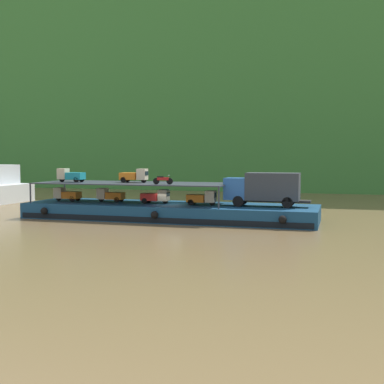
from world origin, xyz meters
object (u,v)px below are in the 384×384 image
object	(u,v)px
mini_truck_upper_mid	(134,176)
motorcycle_upper_port	(163,180)
mini_truck_lower_mid	(156,196)
mini_truck_lower_fore	(202,198)
cargo_barge	(169,212)
mini_truck_lower_aft	(110,195)
mini_truck_lower_stern	(67,194)
mini_truck_upper_stern	(70,175)
covered_lorry	(264,188)

from	to	relation	value
mini_truck_upper_mid	motorcycle_upper_port	distance (m)	4.48
mini_truck_lower_mid	mini_truck_lower_fore	bearing A→B (deg)	-3.20
cargo_barge	mini_truck_upper_mid	bearing A→B (deg)	174.44
mini_truck_lower_fore	mini_truck_upper_mid	xyz separation A→B (m)	(-7.18, 0.63, 2.00)
mini_truck_lower_aft	mini_truck_lower_mid	world-z (taller)	same
mini_truck_lower_aft	mini_truck_lower_fore	xyz separation A→B (m)	(9.82, -0.54, 0.00)
motorcycle_upper_port	mini_truck_lower_fore	bearing A→B (deg)	26.41
mini_truck_lower_mid	mini_truck_lower_fore	distance (m)	4.79
mini_truck_lower_aft	mini_truck_upper_mid	world-z (taller)	mini_truck_upper_mid
mini_truck_lower_fore	mini_truck_upper_mid	bearing A→B (deg)	175.02
mini_truck_lower_stern	mini_truck_upper_stern	world-z (taller)	mini_truck_upper_stern
cargo_barge	mini_truck_upper_stern	xyz separation A→B (m)	(-10.32, -0.65, 3.44)
mini_truck_lower_aft	motorcycle_upper_port	xyz separation A→B (m)	(6.48, -2.20, 1.74)
mini_truck_lower_aft	mini_truck_upper_stern	xyz separation A→B (m)	(-3.95, -0.93, 2.00)
mini_truck_lower_aft	covered_lorry	bearing A→B (deg)	-0.49
mini_truck_upper_stern	motorcycle_upper_port	xyz separation A→B (m)	(10.43, -1.27, -0.26)
mini_truck_upper_stern	mini_truck_lower_mid	bearing A→B (deg)	4.20
mini_truck_lower_stern	mini_truck_lower_aft	xyz separation A→B (m)	(4.72, 0.41, 0.00)
covered_lorry	mini_truck_lower_fore	world-z (taller)	covered_lorry
covered_lorry	mini_truck_lower_aft	world-z (taller)	covered_lorry
cargo_barge	mini_truck_lower_mid	size ratio (longest dim) A/B	10.31
motorcycle_upper_port	mini_truck_upper_mid	bearing A→B (deg)	149.31
mini_truck_lower_aft	mini_truck_upper_mid	size ratio (longest dim) A/B	0.99
covered_lorry	motorcycle_upper_port	distance (m)	9.40
mini_truck_lower_fore	mini_truck_upper_mid	size ratio (longest dim) A/B	0.99
mini_truck_lower_stern	mini_truck_upper_stern	xyz separation A→B (m)	(0.78, -0.52, 2.00)
motorcycle_upper_port	cargo_barge	bearing A→B (deg)	93.16
mini_truck_lower_fore	mini_truck_lower_mid	bearing A→B (deg)	176.80
mini_truck_lower_stern	motorcycle_upper_port	size ratio (longest dim) A/B	1.46
cargo_barge	motorcycle_upper_port	bearing A→B (deg)	-86.84
mini_truck_lower_fore	mini_truck_upper_stern	world-z (taller)	mini_truck_upper_stern
mini_truck_lower_aft	mini_truck_upper_stern	bearing A→B (deg)	-166.72
covered_lorry	mini_truck_lower_stern	bearing A→B (deg)	-179.21
covered_lorry	mini_truck_lower_stern	distance (m)	20.37
cargo_barge	mini_truck_lower_aft	bearing A→B (deg)	177.50
covered_lorry	mini_truck_upper_mid	distance (m)	13.03
cargo_barge	mini_truck_upper_mid	distance (m)	5.10
mini_truck_lower_mid	mini_truck_upper_mid	size ratio (longest dim) A/B	1.00
mini_truck_upper_stern	mini_truck_upper_mid	bearing A→B (deg)	8.79
cargo_barge	mini_truck_lower_aft	world-z (taller)	mini_truck_lower_aft
cargo_barge	mini_truck_lower_stern	xyz separation A→B (m)	(-11.10, -0.13, 1.44)
mini_truck_lower_aft	mini_truck_upper_stern	distance (m)	4.52
covered_lorry	mini_truck_lower_fore	size ratio (longest dim) A/B	2.86
covered_lorry	mini_truck_upper_mid	bearing A→B (deg)	179.04
mini_truck_lower_fore	motorcycle_upper_port	size ratio (longest dim) A/B	1.45
cargo_barge	mini_truck_upper_stern	bearing A→B (deg)	-176.38
mini_truck_lower_mid	cargo_barge	bearing A→B (deg)	-0.24
cargo_barge	mini_truck_lower_stern	distance (m)	11.19
mini_truck_lower_stern	mini_truck_lower_fore	size ratio (longest dim) A/B	1.01
cargo_barge	mini_truck_lower_stern	bearing A→B (deg)	-179.31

